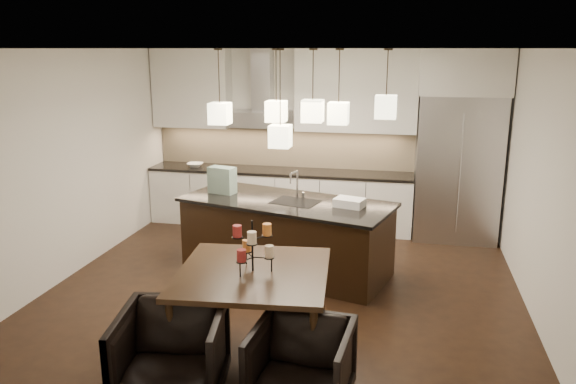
% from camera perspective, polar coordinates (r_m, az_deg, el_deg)
% --- Properties ---
extents(floor, '(5.50, 5.50, 0.02)m').
position_cam_1_polar(floor, '(6.84, -0.36, -9.86)').
color(floor, black).
rests_on(floor, ground).
extents(ceiling, '(5.50, 5.50, 0.02)m').
position_cam_1_polar(ceiling, '(6.24, -0.40, 14.48)').
color(ceiling, white).
rests_on(ceiling, wall_back).
extents(wall_back, '(5.50, 0.02, 2.80)m').
position_cam_1_polar(wall_back, '(9.06, 3.43, 5.48)').
color(wall_back, silver).
rests_on(wall_back, ground).
extents(wall_front, '(5.50, 0.02, 2.80)m').
position_cam_1_polar(wall_front, '(3.86, -9.38, -7.11)').
color(wall_front, silver).
rests_on(wall_front, ground).
extents(wall_left, '(0.02, 5.50, 2.80)m').
position_cam_1_polar(wall_left, '(7.48, -21.51, 2.59)').
color(wall_left, silver).
rests_on(wall_left, ground).
extents(wall_right, '(0.02, 5.50, 2.80)m').
position_cam_1_polar(wall_right, '(6.40, 24.50, 0.44)').
color(wall_right, silver).
rests_on(wall_right, ground).
extents(refrigerator, '(1.20, 0.72, 2.15)m').
position_cam_1_polar(refrigerator, '(8.67, 16.85, 2.29)').
color(refrigerator, '#B7B7BA').
rests_on(refrigerator, floor).
extents(fridge_panel, '(1.26, 0.72, 0.65)m').
position_cam_1_polar(fridge_panel, '(8.51, 17.54, 11.55)').
color(fridge_panel, silver).
rests_on(fridge_panel, refrigerator).
extents(lower_cabinets, '(4.21, 0.62, 0.88)m').
position_cam_1_polar(lower_cabinets, '(9.06, -0.89, -0.71)').
color(lower_cabinets, silver).
rests_on(lower_cabinets, floor).
extents(countertop, '(4.21, 0.66, 0.04)m').
position_cam_1_polar(countertop, '(8.95, -0.90, 2.13)').
color(countertop, black).
rests_on(countertop, lower_cabinets).
extents(backsplash, '(4.21, 0.02, 0.63)m').
position_cam_1_polar(backsplash, '(9.17, -0.49, 4.57)').
color(backsplash, tan).
rests_on(backsplash, countertop).
extents(upper_cab_left, '(1.25, 0.35, 1.25)m').
position_cam_1_polar(upper_cab_left, '(9.34, -9.74, 10.35)').
color(upper_cab_left, silver).
rests_on(upper_cab_left, wall_back).
extents(upper_cab_right, '(1.85, 0.35, 1.25)m').
position_cam_1_polar(upper_cab_right, '(8.72, 6.96, 10.17)').
color(upper_cab_right, silver).
rests_on(upper_cab_right, wall_back).
extents(hood_canopy, '(0.90, 0.52, 0.24)m').
position_cam_1_polar(hood_canopy, '(8.93, -2.74, 7.43)').
color(hood_canopy, '#B7B7BA').
rests_on(hood_canopy, wall_back).
extents(hood_chimney, '(0.30, 0.28, 0.96)m').
position_cam_1_polar(hood_chimney, '(8.99, -2.60, 11.31)').
color(hood_chimney, '#B7B7BA').
rests_on(hood_chimney, hood_canopy).
extents(fruit_bowl, '(0.28, 0.28, 0.06)m').
position_cam_1_polar(fruit_bowl, '(9.31, -9.43, 2.74)').
color(fruit_bowl, silver).
rests_on(fruit_bowl, countertop).
extents(island_body, '(2.74, 1.66, 0.90)m').
position_cam_1_polar(island_body, '(7.21, -0.17, -4.64)').
color(island_body, black).
rests_on(island_body, floor).
extents(island_top, '(2.84, 1.76, 0.04)m').
position_cam_1_polar(island_top, '(7.07, -0.17, -1.02)').
color(island_top, black).
rests_on(island_top, island_body).
extents(faucet, '(0.16, 0.26, 0.39)m').
position_cam_1_polar(faucet, '(7.06, 0.95, 0.77)').
color(faucet, silver).
rests_on(faucet, island_top).
extents(tote_bag, '(0.38, 0.27, 0.35)m').
position_cam_1_polar(tote_bag, '(7.43, -6.71, 1.21)').
color(tote_bag, '#164631').
rests_on(tote_bag, island_top).
extents(food_container, '(0.40, 0.33, 0.10)m').
position_cam_1_polar(food_container, '(6.81, 6.27, -1.07)').
color(food_container, silver).
rests_on(food_container, island_top).
extents(dining_table, '(1.50, 1.50, 0.82)m').
position_cam_1_polar(dining_table, '(5.38, -3.52, -12.02)').
color(dining_table, black).
rests_on(dining_table, floor).
extents(candelabra, '(0.43, 0.43, 0.48)m').
position_cam_1_polar(candelabra, '(5.13, -3.63, -5.49)').
color(candelabra, black).
rests_on(candelabra, dining_table).
extents(candle_a, '(0.09, 0.09, 0.11)m').
position_cam_1_polar(candle_a, '(5.12, -1.93, -6.05)').
color(candle_a, beige).
rests_on(candle_a, candelabra).
extents(candle_b, '(0.09, 0.09, 0.11)m').
position_cam_1_polar(candle_b, '(5.28, -4.20, -5.44)').
color(candle_b, orange).
rests_on(candle_b, candelabra).
extents(candle_c, '(0.09, 0.09, 0.11)m').
position_cam_1_polar(candle_c, '(5.03, -4.75, -6.45)').
color(candle_c, maroon).
rests_on(candle_c, candelabra).
extents(candle_d, '(0.09, 0.09, 0.11)m').
position_cam_1_polar(candle_d, '(5.16, -2.15, -3.83)').
color(candle_d, orange).
rests_on(candle_d, candelabra).
extents(candle_e, '(0.09, 0.09, 0.11)m').
position_cam_1_polar(candle_e, '(5.13, -5.18, -3.98)').
color(candle_e, maroon).
rests_on(candle_e, candelabra).
extents(candle_f, '(0.09, 0.09, 0.11)m').
position_cam_1_polar(candle_f, '(4.95, -3.69, -4.65)').
color(candle_f, beige).
rests_on(candle_f, candelabra).
extents(armchair_left, '(0.97, 0.99, 0.78)m').
position_cam_1_polar(armchair_left, '(4.81, -11.76, -16.01)').
color(armchair_left, black).
rests_on(armchair_left, floor).
extents(armchair_right, '(0.82, 0.84, 0.71)m').
position_cam_1_polar(armchair_right, '(4.63, 1.34, -17.45)').
color(armchair_right, black).
rests_on(armchair_right, floor).
extents(pendant_a, '(0.24, 0.24, 0.26)m').
position_cam_1_polar(pendant_a, '(6.97, -6.92, 7.92)').
color(pendant_a, '#FCF6C3').
rests_on(pendant_a, ceiling).
extents(pendant_b, '(0.24, 0.24, 0.26)m').
position_cam_1_polar(pendant_b, '(7.08, -1.20, 8.19)').
color(pendant_b, '#FCF6C3').
rests_on(pendant_b, ceiling).
extents(pendant_c, '(0.24, 0.24, 0.26)m').
position_cam_1_polar(pendant_c, '(6.66, 2.52, 8.23)').
color(pendant_c, '#FCF6C3').
rests_on(pendant_c, ceiling).
extents(pendant_d, '(0.24, 0.24, 0.26)m').
position_cam_1_polar(pendant_d, '(6.84, 5.14, 7.97)').
color(pendant_d, '#FCF6C3').
rests_on(pendant_d, ceiling).
extents(pendant_e, '(0.24, 0.24, 0.26)m').
position_cam_1_polar(pendant_e, '(6.52, 9.90, 8.51)').
color(pendant_e, '#FCF6C3').
rests_on(pendant_e, ceiling).
extents(pendant_f, '(0.24, 0.24, 0.26)m').
position_cam_1_polar(pendant_f, '(6.58, -0.79, 5.68)').
color(pendant_f, '#FCF6C3').
rests_on(pendant_f, ceiling).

